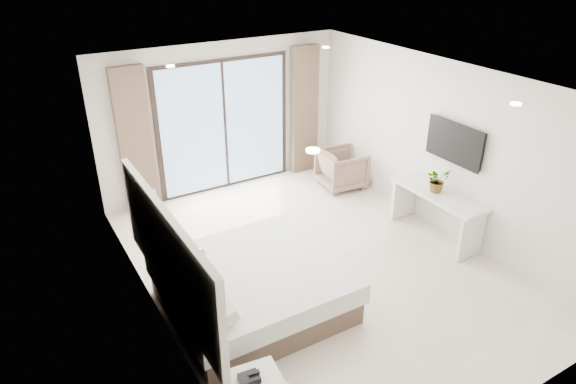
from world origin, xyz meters
name	(u,v)px	position (x,y,z in m)	size (l,w,h in m)	color
ground	(316,264)	(0.00, 0.00, 0.00)	(6.20, 6.20, 0.00)	beige
room_shell	(280,151)	(-0.20, 0.70, 1.58)	(4.62, 6.22, 2.72)	silver
bed	(251,287)	(-1.24, -0.39, 0.31)	(2.13, 2.03, 0.73)	brown
phone	(249,378)	(-2.02, -1.88, 0.51)	(0.20, 0.15, 0.07)	black
console_desk	(437,204)	(2.04, -0.28, 0.56)	(0.50, 1.60, 0.77)	silver
plant	(437,182)	(2.04, -0.23, 0.92)	(0.35, 0.39, 0.30)	#33662D
armchair	(342,167)	(1.85, 1.93, 0.40)	(0.77, 0.72, 0.80)	#977363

